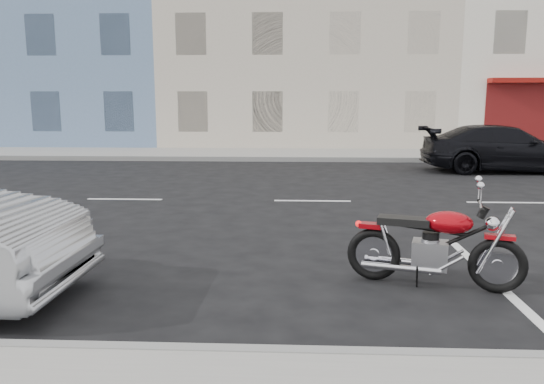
# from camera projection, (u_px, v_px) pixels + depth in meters

# --- Properties ---
(ground) EXTENTS (120.00, 120.00, 0.00)m
(ground) POSITION_uv_depth(u_px,v_px,m) (409.00, 202.00, 11.03)
(ground) COLOR black
(ground) RESTS_ON ground
(sidewalk_far) EXTENTS (80.00, 3.40, 0.15)m
(sidewalk_far) POSITION_uv_depth(u_px,v_px,m) (225.00, 154.00, 19.80)
(sidewalk_far) COLOR gray
(sidewalk_far) RESTS_ON ground
(curb_far) EXTENTS (80.00, 0.12, 0.16)m
(curb_far) POSITION_uv_depth(u_px,v_px,m) (219.00, 159.00, 18.13)
(curb_far) COLOR gray
(curb_far) RESTS_ON ground
(bldg_blue) EXTENTS (12.00, 12.00, 13.00)m
(bldg_blue) POSITION_uv_depth(u_px,v_px,m) (65.00, 10.00, 26.56)
(bldg_blue) COLOR #607CA3
(bldg_blue) RESTS_ON ground
(bldg_cream) EXTENTS (12.00, 12.00, 11.50)m
(bldg_cream) POSITION_uv_depth(u_px,v_px,m) (304.00, 24.00, 26.15)
(bldg_cream) COLOR beige
(bldg_cream) RESTS_ON ground
(motorcycle) EXTENTS (1.93, 0.83, 0.99)m
(motorcycle) POSITION_uv_depth(u_px,v_px,m) (501.00, 254.00, 5.79)
(motorcycle) COLOR black
(motorcycle) RESTS_ON ground
(car_far) EXTENTS (4.70, 1.95, 1.36)m
(car_far) POSITION_uv_depth(u_px,v_px,m) (504.00, 148.00, 15.48)
(car_far) COLOR black
(car_far) RESTS_ON ground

